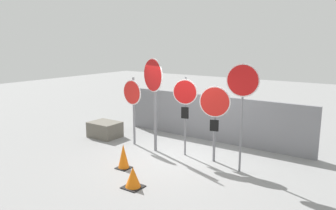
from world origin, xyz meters
name	(u,v)px	position (x,y,z in m)	size (l,w,h in m)	color
ground_plane	(178,157)	(0.00, 0.00, 0.00)	(40.00, 40.00, 0.00)	gray
fence_back	(211,118)	(0.00, 1.94, 0.74)	(6.49, 0.12, 1.48)	slate
stop_sign_0	(132,98)	(-1.75, 0.16, 1.48)	(0.75, 0.17, 2.10)	slate
stop_sign_1	(154,85)	(-0.85, 0.03, 1.94)	(0.90, 0.37, 2.71)	slate
stop_sign_2	(185,98)	(0.09, 0.21, 1.64)	(0.68, 0.21, 2.23)	slate
stop_sign_3	(215,108)	(0.98, 0.24, 1.46)	(0.79, 0.26, 2.05)	slate
stop_sign_4	(243,89)	(1.83, -0.03, 2.07)	(0.78, 0.18, 2.66)	slate
traffic_cone_0	(123,156)	(-0.67, -1.47, 0.31)	(0.34, 0.34, 0.63)	black
traffic_cone_1	(133,177)	(0.26, -2.18, 0.23)	(0.42, 0.42, 0.47)	black
storage_crate	(105,129)	(-3.09, 0.25, 0.26)	(0.99, 0.78, 0.51)	#605B51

